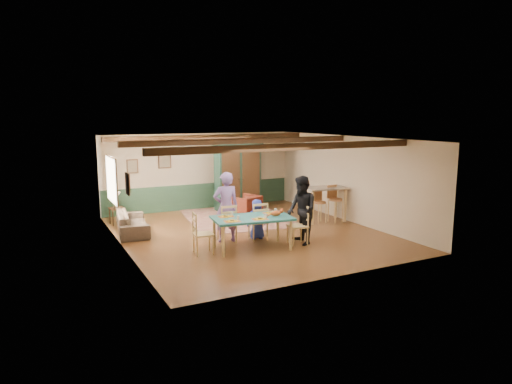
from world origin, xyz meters
name	(u,v)px	position (x,y,z in m)	size (l,w,h in m)	color
floor	(250,233)	(0.00, 0.00, 0.00)	(8.00, 8.00, 0.00)	#573118
wall_back	(200,171)	(0.00, 4.00, 1.35)	(7.00, 0.02, 2.70)	beige
wall_left	(122,197)	(-3.50, 0.00, 1.35)	(0.02, 8.00, 2.70)	beige
wall_right	(349,179)	(3.50, 0.00, 1.35)	(0.02, 8.00, 2.70)	beige
ceiling	(249,138)	(0.00, 0.00, 2.70)	(7.00, 8.00, 0.02)	white
wainscot_back	(201,196)	(0.00, 3.98, 0.45)	(6.95, 0.03, 0.90)	#203B28
ceiling_beam_front	(293,147)	(0.00, -2.30, 2.61)	(6.95, 0.16, 0.16)	black
ceiling_beam_mid	(243,141)	(0.00, 0.40, 2.61)	(6.95, 0.16, 0.16)	black
ceiling_beam_back	(210,137)	(0.00, 3.00, 2.61)	(6.95, 0.16, 0.16)	black
window_left	(111,180)	(-3.47, 1.70, 1.55)	(0.06, 1.60, 1.30)	white
picture_left_wall	(128,184)	(-3.47, -0.60, 1.75)	(0.04, 0.42, 0.52)	gray
picture_back_a	(165,160)	(-1.30, 3.97, 1.80)	(0.45, 0.04, 0.55)	gray
picture_back_b	(132,166)	(-2.40, 3.97, 1.65)	(0.38, 0.04, 0.48)	gray
dining_table	(252,233)	(-0.62, -1.40, 0.41)	(1.96, 1.09, 0.82)	#1F6463
dining_chair_far_left	(227,223)	(-0.94, -0.57, 0.52)	(0.46, 0.48, 1.03)	tan
dining_chair_far_right	(258,221)	(-0.08, -0.69, 0.52)	(0.46, 0.48, 1.03)	tan
dining_chair_end_left	(203,233)	(-1.86, -1.24, 0.52)	(0.46, 0.48, 1.03)	tan
dining_chair_end_right	(298,225)	(0.62, -1.57, 0.52)	(0.46, 0.48, 1.03)	tan
person_man	(226,207)	(-0.93, -0.48, 0.94)	(0.68, 0.45, 1.88)	#815FA3
person_woman	(302,210)	(0.73, -1.58, 0.90)	(0.87, 0.68, 1.79)	black
person_child	(257,219)	(-0.07, -0.60, 0.55)	(0.53, 0.35, 1.09)	#293AA4
cat	(276,213)	(-0.04, -1.59, 0.91)	(0.39, 0.15, 0.20)	#BD4F21
place_setting_near_left	(232,219)	(-1.25, -1.59, 0.87)	(0.43, 0.33, 0.11)	gold
place_setting_near_center	(260,217)	(-0.55, -1.69, 0.87)	(0.43, 0.33, 0.11)	gold
place_setting_far_left	(226,215)	(-1.17, -1.05, 0.87)	(0.43, 0.33, 0.11)	gold
place_setting_far_right	(271,211)	(0.01, -1.21, 0.87)	(0.43, 0.33, 0.11)	gold
area_rug	(236,218)	(0.48, 1.95, 0.01)	(3.12, 3.71, 0.01)	tan
armoire	(238,176)	(1.06, 3.12, 1.21)	(1.71, 0.68, 2.41)	black
armchair	(245,207)	(0.70, 1.76, 0.39)	(0.83, 0.86, 0.78)	#43130D
sofa	(133,223)	(-2.96, 1.58, 0.30)	(2.04, 0.80, 0.59)	#372C22
end_table	(117,216)	(-3.17, 2.83, 0.26)	(0.43, 0.43, 0.53)	black
table_lamp	(116,200)	(-3.17, 2.83, 0.77)	(0.27, 0.27, 0.48)	#D6B48A
counter_table	(325,204)	(2.79, 0.28, 0.55)	(1.32, 0.77, 1.10)	tan
bar_stool_left	(320,206)	(2.55, 0.20, 0.52)	(0.37, 0.40, 1.04)	#B47746
bar_stool_right	(336,204)	(3.02, 0.02, 0.58)	(0.41, 0.45, 1.16)	#B47746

